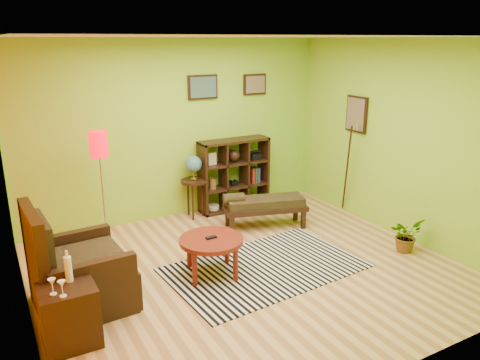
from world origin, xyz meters
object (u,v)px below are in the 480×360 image
globe_table (194,171)px  coffee_table (211,243)px  side_cabinet (69,315)px  potted_plant (405,238)px  cube_shelf (235,175)px  armchair (76,276)px  floor_lamp (99,155)px  bench (263,204)px

globe_table → coffee_table: bearing=-107.7°
side_cabinet → potted_plant: bearing=-1.3°
coffee_table → cube_shelf: bearing=54.6°
armchair → coffee_table: bearing=-2.0°
floor_lamp → bench: size_ratio=1.23×
side_cabinet → bench: bearing=26.7°
side_cabinet → globe_table: globe_table is taller
cube_shelf → bench: (-0.02, -0.94, -0.23)m
bench → potted_plant: bench is taller
floor_lamp → globe_table: bearing=17.9°
coffee_table → side_cabinet: side_cabinet is taller
coffee_table → cube_shelf: size_ratio=0.65×
cube_shelf → bench: 0.97m
side_cabinet → cube_shelf: bearing=38.7°
floor_lamp → globe_table: floor_lamp is taller
cube_shelf → floor_lamp: bearing=-167.0°
floor_lamp → potted_plant: 4.24m
armchair → floor_lamp: size_ratio=0.72×
floor_lamp → cube_shelf: (2.30, 0.53, -0.72)m
coffee_table → floor_lamp: 1.90m
floor_lamp → globe_table: size_ratio=1.60×
floor_lamp → side_cabinet: bearing=-112.6°
floor_lamp → bench: floor_lamp is taller
globe_table → bench: bearing=-51.1°
floor_lamp → potted_plant: size_ratio=3.49×
armchair → bench: bearing=17.4°
cube_shelf → potted_plant: size_ratio=2.56×
armchair → side_cabinet: 0.67m
armchair → potted_plant: 4.23m
armchair → bench: (2.90, 0.91, 0.01)m
armchair → bench: size_ratio=0.89×
side_cabinet → floor_lamp: floor_lamp is taller
side_cabinet → potted_plant: 4.35m
armchair → side_cabinet: bearing=-106.1°
globe_table → cube_shelf: size_ratio=0.85×
armchair → globe_table: size_ratio=1.15×
side_cabinet → armchair: bearing=73.9°
cube_shelf → potted_plant: bearing=-64.6°
side_cabinet → globe_table: 3.44m
coffee_table → floor_lamp: size_ratio=0.47×
side_cabinet → cube_shelf: 4.00m
bench → floor_lamp: bearing=169.7°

